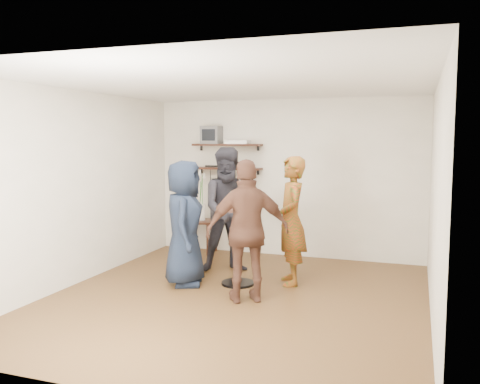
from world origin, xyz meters
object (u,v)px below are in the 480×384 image
object	(u,v)px
person_brown	(248,231)
person_plaid	(291,221)
drinks_table	(238,235)
person_dark	(230,210)
side_table	(202,226)
crt_monitor	(212,135)
person_navy	(184,223)
dvd_deck	(238,142)
radio	(235,165)

from	to	relation	value
person_brown	person_plaid	bearing A→B (deg)	-138.16
drinks_table	person_brown	size ratio (longest dim) A/B	0.62
person_plaid	person_brown	world-z (taller)	person_plaid
person_dark	person_brown	world-z (taller)	person_dark
side_table	person_brown	bearing A→B (deg)	-54.59
crt_monitor	person_brown	size ratio (longest dim) A/B	0.19
drinks_table	person_navy	xyz separation A→B (m)	(-0.68, -0.23, 0.15)
dvd_deck	drinks_table	distance (m)	2.24
side_table	person_dark	bearing A→B (deg)	-47.56
side_table	radio	bearing A→B (deg)	18.44
dvd_deck	radio	world-z (taller)	dvd_deck
person_navy	crt_monitor	bearing A→B (deg)	-7.03
drinks_table	person_plaid	world-z (taller)	person_plaid
drinks_table	dvd_deck	bearing A→B (deg)	109.72
side_table	person_brown	size ratio (longest dim) A/B	0.33
person_dark	person_navy	xyz separation A→B (m)	(-0.33, -0.86, -0.08)
crt_monitor	side_table	size ratio (longest dim) A/B	0.56
person_navy	person_brown	distance (m)	1.10
drinks_table	person_dark	bearing A→B (deg)	118.80
drinks_table	person_brown	xyz separation A→B (m)	(0.35, -0.62, 0.18)
drinks_table	person_dark	size ratio (longest dim) A/B	0.58
side_table	dvd_deck	bearing A→B (deg)	16.87
crt_monitor	drinks_table	distance (m)	2.48
dvd_deck	radio	size ratio (longest dim) A/B	1.82
dvd_deck	person_navy	world-z (taller)	dvd_deck
crt_monitor	person_plaid	xyz separation A→B (m)	(1.76, -1.50, -1.16)
crt_monitor	dvd_deck	distance (m)	0.48
side_table	person_navy	xyz separation A→B (m)	(0.55, -1.83, 0.36)
crt_monitor	dvd_deck	xyz separation A→B (m)	(0.47, 0.00, -0.12)
side_table	person_plaid	distance (m)	2.33
drinks_table	person_brown	distance (m)	0.74
radio	side_table	size ratio (longest dim) A/B	0.39
person_plaid	person_dark	bearing A→B (deg)	-132.00
crt_monitor	person_brown	world-z (taller)	crt_monitor
crt_monitor	person_brown	bearing A→B (deg)	-58.85
person_dark	crt_monitor	bearing A→B (deg)	94.62
drinks_table	person_brown	world-z (taller)	person_brown
radio	crt_monitor	bearing A→B (deg)	180.00
person_navy	person_brown	xyz separation A→B (m)	(1.02, -0.39, 0.02)
radio	person_brown	bearing A→B (deg)	-66.61
drinks_table	person_navy	world-z (taller)	person_navy
person_brown	person_navy	bearing A→B (deg)	-50.05
person_plaid	person_navy	bearing A→B (deg)	-91.89
person_navy	person_brown	size ratio (longest dim) A/B	0.97
side_table	person_plaid	bearing A→B (deg)	-34.90
drinks_table	person_dark	world-z (taller)	person_dark
drinks_table	radio	bearing A→B (deg)	111.24
person_plaid	dvd_deck	bearing A→B (deg)	-161.94
crt_monitor	radio	xyz separation A→B (m)	(0.41, 0.00, -0.50)
dvd_deck	radio	bearing A→B (deg)	180.00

